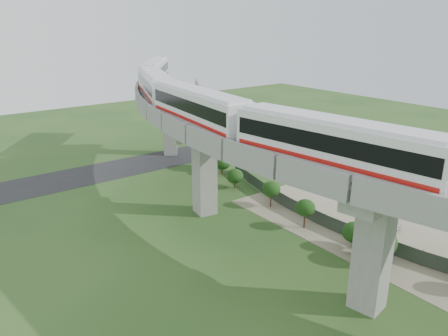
% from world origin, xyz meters
% --- Properties ---
extents(ground, '(160.00, 160.00, 0.00)m').
position_xyz_m(ground, '(0.00, 0.00, 0.00)').
color(ground, '#25491D').
rests_on(ground, ground).
extents(dirt_lot, '(18.00, 26.00, 0.04)m').
position_xyz_m(dirt_lot, '(14.00, -2.00, 0.02)').
color(dirt_lot, gray).
rests_on(dirt_lot, ground).
extents(asphalt_road, '(60.00, 8.00, 0.03)m').
position_xyz_m(asphalt_road, '(0.00, 30.00, 0.01)').
color(asphalt_road, '#232326').
rests_on(asphalt_road, ground).
extents(viaduct, '(19.58, 73.98, 11.40)m').
position_xyz_m(viaduct, '(3.84, 0.00, 9.05)').
color(viaduct, '#99968E').
rests_on(viaduct, ground).
extents(metro_train, '(18.73, 59.69, 3.64)m').
position_xyz_m(metro_train, '(1.90, 13.51, 12.31)').
color(metro_train, silver).
rests_on(metro_train, ground).
extents(fence, '(3.87, 38.73, 1.50)m').
position_xyz_m(fence, '(9.75, 0.00, 0.75)').
color(fence, '#2D382D').
rests_on(fence, ground).
extents(tree_0, '(3.12, 3.12, 3.71)m').
position_xyz_m(tree_0, '(10.18, 21.57, 2.38)').
color(tree_0, '#382314').
rests_on(tree_0, ground).
extents(tree_1, '(2.29, 2.29, 2.64)m').
position_xyz_m(tree_1, '(9.86, 19.28, 1.66)').
color(tree_1, '#382314').
rests_on(tree_1, ground).
extents(tree_2, '(2.11, 2.11, 2.49)m').
position_xyz_m(tree_2, '(8.02, 14.16, 1.59)').
color(tree_2, '#382314').
rests_on(tree_2, ground).
extents(tree_3, '(2.06, 2.06, 3.00)m').
position_xyz_m(tree_3, '(7.66, 7.17, 2.12)').
color(tree_3, '#382314').
rests_on(tree_3, ground).
extents(tree_4, '(2.01, 2.01, 3.09)m').
position_xyz_m(tree_4, '(6.72, 1.19, 2.22)').
color(tree_4, '#382314').
rests_on(tree_4, ground).
extents(tree_5, '(2.24, 2.24, 2.62)m').
position_xyz_m(tree_5, '(7.17, -4.45, 1.67)').
color(tree_5, '#382314').
rests_on(tree_5, ground).
extents(tree_6, '(3.01, 3.01, 3.22)m').
position_xyz_m(tree_6, '(6.98, -7.15, 1.94)').
color(tree_6, '#382314').
rests_on(tree_6, ground).
extents(car_white, '(1.54, 3.45, 1.15)m').
position_xyz_m(car_white, '(13.61, -3.43, 0.62)').
color(car_white, silver).
rests_on(car_white, dirt_lot).
extents(car_red, '(3.20, 3.23, 1.11)m').
position_xyz_m(car_red, '(18.42, -2.56, 0.60)').
color(car_red, '#A10E1D').
rests_on(car_red, dirt_lot).
extents(car_dark, '(4.29, 2.01, 1.21)m').
position_xyz_m(car_dark, '(16.71, -0.63, 0.64)').
color(car_dark, black).
rests_on(car_dark, dirt_lot).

